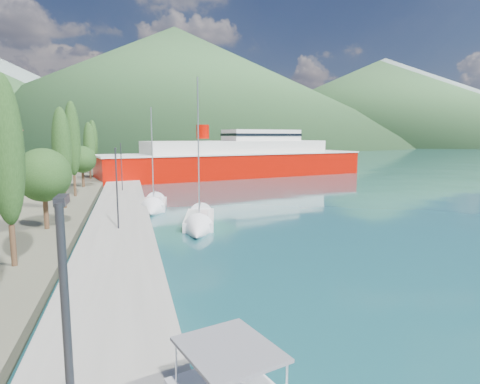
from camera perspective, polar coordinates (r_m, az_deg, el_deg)
name	(u,v)px	position (r m, az deg, el deg)	size (l,w,h in m)	color
ground	(154,160)	(135.51, -12.12, 4.48)	(1400.00, 1400.00, 0.00)	#17484F
quay	(121,210)	(41.70, -16.57, -2.49)	(5.00, 88.00, 0.80)	gray
hills_far	(222,92)	(654.25, -2.55, 14.02)	(1480.00, 900.00, 180.00)	slate
hills_near	(239,94)	(403.95, -0.21, 13.81)	(1010.00, 520.00, 115.00)	#30562E
tree_row	(67,153)	(46.11, -23.34, 5.06)	(4.02, 62.68, 11.06)	#47301E
lamp_posts	(116,187)	(30.27, -17.17, 0.71)	(0.15, 48.03, 6.06)	#2D2D33
sailboat_near	(199,226)	(33.50, -5.92, -4.83)	(4.42, 9.74, 13.58)	silver
sailboat_mid	(153,208)	(42.45, -12.30, -2.26)	(3.52, 8.21, 11.70)	silver
ferry	(238,160)	(77.62, -0.22, 4.55)	(53.13, 21.62, 10.32)	#A80900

